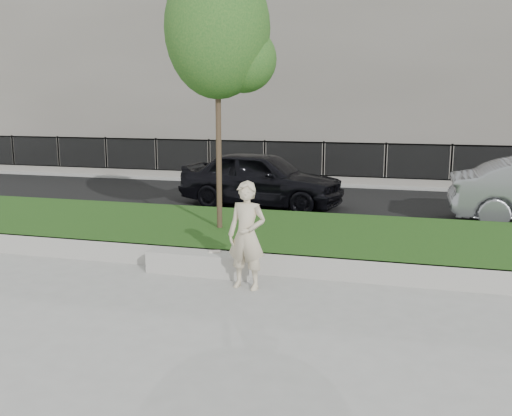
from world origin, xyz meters
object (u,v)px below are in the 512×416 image
(man, at_px, (247,236))
(young_tree, at_px, (222,35))
(stone_bench, at_px, (201,263))
(book, at_px, (215,251))
(car_dark, at_px, (262,179))

(man, xyz_separation_m, young_tree, (-1.27, 2.58, 3.48))
(man, relative_size, young_tree, 0.33)
(stone_bench, height_order, book, book)
(stone_bench, xyz_separation_m, book, (0.24, 0.08, 0.21))
(stone_bench, bearing_deg, car_dark, 95.18)
(book, xyz_separation_m, young_tree, (-0.49, 1.96, 3.97))
(stone_bench, distance_m, man, 1.36)
(stone_bench, xyz_separation_m, man, (1.03, -0.55, 0.70))
(book, bearing_deg, man, -54.50)
(young_tree, bearing_deg, car_dark, 94.43)
(stone_bench, xyz_separation_m, young_tree, (-0.24, 2.03, 4.18))
(stone_bench, distance_m, book, 0.33)
(man, relative_size, car_dark, 0.38)
(man, bearing_deg, stone_bench, 159.98)
(book, relative_size, car_dark, 0.04)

